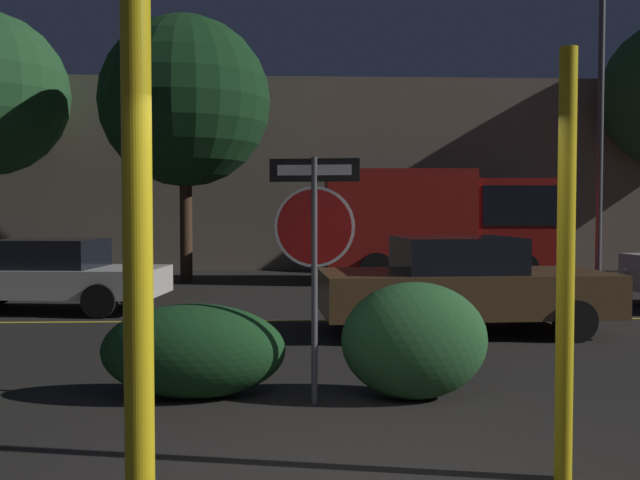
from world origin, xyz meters
The scene contains 12 objects.
road_center_stripe centered at (0.00, 7.43, 0.00)m, with size 33.27×0.12×0.01m, color gold.
stop_sign centered at (-0.27, 2.25, 1.68)m, with size 0.86×0.17×2.36m.
yellow_pole_left centered at (-1.36, -0.50, 1.70)m, with size 0.17×0.17×3.40m, color yellow.
yellow_pole_right centered at (1.37, 0.25, 1.48)m, with size 0.12×0.12×2.96m, color yellow.
hedge_bush_1 centered at (-1.46, 2.51, 0.47)m, with size 1.82×0.88×0.94m, color #19421E.
hedge_bush_2 centered at (0.71, 2.38, 0.58)m, with size 1.44×0.88×1.16m, color #285B2D.
passing_car_1 centered at (-5.03, 8.81, 0.67)m, with size 4.57×2.22×1.33m.
passing_car_2 centered at (2.10, 6.18, 0.73)m, with size 4.49×2.24×1.46m.
delivery_truck centered at (3.52, 13.86, 1.62)m, with size 5.98×2.60×2.89m.
street_lamp centered at (7.57, 13.81, 4.69)m, with size 0.39×0.39×7.88m.
tree_0 centered at (-3.24, 14.27, 4.69)m, with size 4.43×4.43×6.92m.
building_backdrop centered at (2.01, 20.13, 3.01)m, with size 26.76×4.92×6.01m, color #7A6B5B.
Camera 1 is at (-0.50, -4.52, 1.85)m, focal length 40.00 mm.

